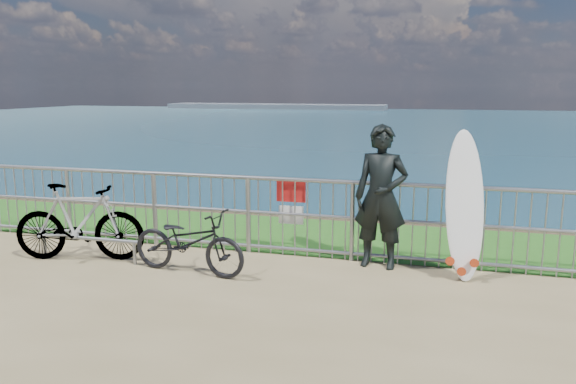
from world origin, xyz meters
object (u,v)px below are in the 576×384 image
(bicycle_near, at_px, (189,242))
(surfer, at_px, (381,197))
(bicycle_far, at_px, (79,222))
(surfboard, at_px, (464,211))

(bicycle_near, bearing_deg, surfer, -61.12)
(bicycle_far, bearing_deg, surfboard, -96.63)
(surfer, distance_m, surfboard, 1.06)
(surfer, bearing_deg, bicycle_near, -153.67)
(surfboard, relative_size, bicycle_far, 1.04)
(surfer, bearing_deg, bicycle_far, -163.95)
(surfboard, bearing_deg, bicycle_near, -167.33)
(surfer, distance_m, bicycle_far, 4.12)
(surfer, relative_size, surfboard, 1.02)
(surfboard, relative_size, bicycle_near, 1.17)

